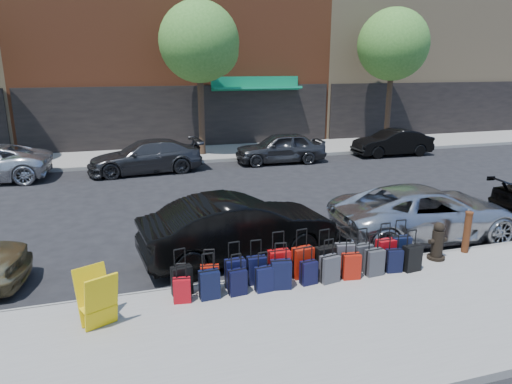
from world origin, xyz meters
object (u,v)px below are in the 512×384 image
object	(u,v)px
bollard	(467,232)
display_rack	(97,299)
suitcase_front_5	(303,262)
car_near_1	(239,228)
tree_right	(395,47)
car_far_2	(280,148)
car_far_1	(145,157)
fire_hydrant	(437,242)
car_far_3	(392,143)
car_near_2	(426,212)
tree_center	(202,44)

from	to	relation	value
bollard	display_rack	distance (m)	8.36
suitcase_front_5	car_near_1	size ratio (longest dim) A/B	0.23
tree_right	car_far_2	xyz separation A→B (m)	(-7.39, -2.48, -4.69)
car_far_1	car_far_2	bearing A→B (deg)	87.80
fire_hydrant	bollard	world-z (taller)	bollard
car_near_1	display_rack	bearing A→B (deg)	120.07
suitcase_front_5	car_far_3	bearing A→B (deg)	41.62
car_near_1	tree_right	bearing A→B (deg)	-50.51
tree_right	display_rack	bearing A→B (deg)	-135.36
bollard	display_rack	bearing A→B (deg)	-174.39
bollard	car_far_2	world-z (taller)	car_far_2
suitcase_front_5	fire_hydrant	size ratio (longest dim) A/B	1.18
suitcase_front_5	car_near_2	distance (m)	4.48
display_rack	car_far_2	distance (m)	14.72
car_near_1	car_far_3	bearing A→B (deg)	-53.34
suitcase_front_5	car_far_2	size ratio (longest dim) A/B	0.25
tree_right	bollard	distance (m)	16.43
car_near_2	car_far_1	world-z (taller)	car_near_2
suitcase_front_5	car_near_2	bearing A→B (deg)	11.77
car_near_2	car_near_1	bearing A→B (deg)	92.60
suitcase_front_5	car_near_1	xyz separation A→B (m)	(-0.95, 1.63, 0.28)
car_far_1	display_rack	bearing A→B (deg)	-11.77
display_rack	car_near_1	distance (m)	3.91
car_near_1	car_far_3	size ratio (longest dim) A/B	1.15
display_rack	car_far_2	bearing A→B (deg)	34.23
car_near_2	car_far_3	distance (m)	11.67
display_rack	car_far_1	xyz separation A→B (m)	(1.57, 12.25, 0.05)
suitcase_front_5	tree_center	bearing A→B (deg)	78.83
tree_right	car_far_3	xyz separation A→B (m)	(-1.32, -2.44, -4.75)
fire_hydrant	display_rack	bearing A→B (deg)	-176.33
tree_center	car_far_2	size ratio (longest dim) A/B	1.72
bollard	car_near_2	world-z (taller)	car_near_2
display_rack	car_far_3	size ratio (longest dim) A/B	0.25
tree_center	car_near_2	bearing A→B (deg)	-74.17
fire_hydrant	car_near_1	distance (m)	4.59
car_near_1	car_far_1	distance (m)	10.02
tree_center	display_rack	size ratio (longest dim) A/B	7.22
fire_hydrant	car_far_2	world-z (taller)	car_far_2
car_far_3	car_far_1	bearing A→B (deg)	-87.27
car_far_3	car_near_2	bearing A→B (deg)	-27.18
car_near_1	car_near_2	distance (m)	5.14
fire_hydrant	car_near_2	xyz separation A→B (m)	(0.87, 1.60, 0.14)
display_rack	bollard	bearing A→B (deg)	-18.25
car_near_2	car_far_2	xyz separation A→B (m)	(-0.49, 10.20, 0.02)
car_near_1	car_near_2	xyz separation A→B (m)	(5.14, -0.06, -0.06)
tree_right	car_far_3	world-z (taller)	tree_right
car_far_1	car_far_3	world-z (taller)	car_far_1
bollard	suitcase_front_5	bearing A→B (deg)	-178.66
car_near_1	car_far_2	xyz separation A→B (m)	(4.66, 10.14, -0.04)
car_far_2	car_far_3	bearing A→B (deg)	92.80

